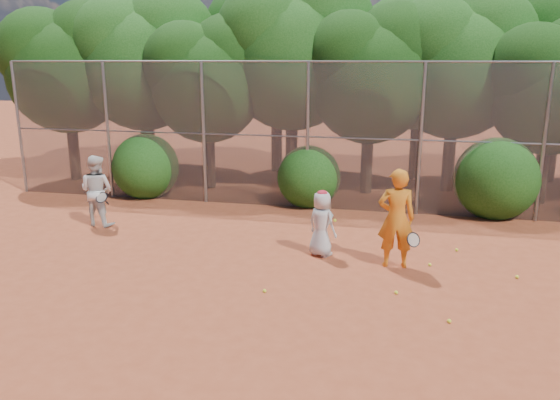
# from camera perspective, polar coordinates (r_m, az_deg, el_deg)

# --- Properties ---
(ground) EXTENTS (80.00, 80.00, 0.00)m
(ground) POSITION_cam_1_polar(r_m,az_deg,el_deg) (9.67, 2.64, -10.30)
(ground) COLOR brown
(ground) RESTS_ON ground
(fence_back) EXTENTS (20.05, 0.09, 4.03)m
(fence_back) POSITION_cam_1_polar(r_m,az_deg,el_deg) (14.88, 6.27, 6.67)
(fence_back) COLOR gray
(fence_back) RESTS_ON ground
(tree_0) EXTENTS (4.38, 3.81, 6.00)m
(tree_0) POSITION_cam_1_polar(r_m,az_deg,el_deg) (19.95, -21.30, 13.18)
(tree_0) COLOR black
(tree_0) RESTS_ON ground
(tree_1) EXTENTS (4.64, 4.03, 6.35)m
(tree_1) POSITION_cam_1_polar(r_m,az_deg,el_deg) (19.15, -14.05, 14.40)
(tree_1) COLOR black
(tree_1) RESTS_ON ground
(tree_2) EXTENTS (3.99, 3.47, 5.47)m
(tree_2) POSITION_cam_1_polar(r_m,az_deg,el_deg) (17.53, -7.46, 12.83)
(tree_2) COLOR black
(tree_2) RESTS_ON ground
(tree_3) EXTENTS (4.89, 4.26, 6.70)m
(tree_3) POSITION_cam_1_polar(r_m,az_deg,el_deg) (17.84, 1.50, 15.58)
(tree_3) COLOR black
(tree_3) RESTS_ON ground
(tree_4) EXTENTS (4.19, 3.64, 5.73)m
(tree_4) POSITION_cam_1_polar(r_m,az_deg,el_deg) (16.93, 9.62, 13.29)
(tree_4) COLOR black
(tree_4) RESTS_ON ground
(tree_5) EXTENTS (4.51, 3.92, 6.17)m
(tree_5) POSITION_cam_1_polar(r_m,az_deg,el_deg) (17.77, 18.13, 13.78)
(tree_5) COLOR black
(tree_5) RESTS_ON ground
(tree_6) EXTENTS (3.86, 3.36, 5.29)m
(tree_6) POSITION_cam_1_polar(r_m,az_deg,el_deg) (17.20, 26.71, 11.03)
(tree_6) COLOR black
(tree_6) RESTS_ON ground
(tree_9) EXTENTS (4.83, 4.20, 6.62)m
(tree_9) POSITION_cam_1_polar(r_m,az_deg,el_deg) (21.65, -13.76, 14.84)
(tree_9) COLOR black
(tree_9) RESTS_ON ground
(tree_10) EXTENTS (5.15, 4.48, 7.06)m
(tree_10) POSITION_cam_1_polar(r_m,az_deg,el_deg) (20.20, -0.14, 16.11)
(tree_10) COLOR black
(tree_10) RESTS_ON ground
(tree_11) EXTENTS (4.64, 4.03, 6.35)m
(tree_11) POSITION_cam_1_polar(r_m,az_deg,el_deg) (19.31, 14.68, 14.36)
(tree_11) COLOR black
(tree_11) RESTS_ON ground
(bush_0) EXTENTS (2.00, 2.00, 2.00)m
(bush_0) POSITION_cam_1_polar(r_m,az_deg,el_deg) (17.00, -13.87, 3.71)
(bush_0) COLOR #164411
(bush_0) RESTS_ON ground
(bush_1) EXTENTS (1.80, 1.80, 1.80)m
(bush_1) POSITION_cam_1_polar(r_m,az_deg,el_deg) (15.49, 3.03, 2.72)
(bush_1) COLOR #164411
(bush_1) RESTS_ON ground
(bush_2) EXTENTS (2.20, 2.20, 2.20)m
(bush_2) POSITION_cam_1_polar(r_m,az_deg,el_deg) (15.46, 21.66, 2.44)
(bush_2) COLOR #164411
(bush_2) RESTS_ON ground
(player_yellow) EXTENTS (0.91, 0.63, 2.01)m
(player_yellow) POSITION_cam_1_polar(r_m,az_deg,el_deg) (11.03, 12.06, -1.90)
(player_yellow) COLOR orange
(player_yellow) RESTS_ON ground
(player_teen) EXTENTS (0.82, 0.74, 1.42)m
(player_teen) POSITION_cam_1_polar(r_m,az_deg,el_deg) (11.51, 4.38, -2.44)
(player_teen) COLOR silver
(player_teen) RESTS_ON ground
(player_white) EXTENTS (0.94, 0.80, 1.78)m
(player_white) POSITION_cam_1_polar(r_m,az_deg,el_deg) (14.32, -18.60, 0.94)
(player_white) COLOR silver
(player_white) RESTS_ON ground
(ball_0) EXTENTS (0.07, 0.07, 0.07)m
(ball_0) POSITION_cam_1_polar(r_m,az_deg,el_deg) (10.05, 12.04, -9.43)
(ball_0) COLOR yellow
(ball_0) RESTS_ON ground
(ball_1) EXTENTS (0.07, 0.07, 0.07)m
(ball_1) POSITION_cam_1_polar(r_m,az_deg,el_deg) (11.50, 15.38, -6.52)
(ball_1) COLOR yellow
(ball_1) RESTS_ON ground
(ball_2) EXTENTS (0.07, 0.07, 0.07)m
(ball_2) POSITION_cam_1_polar(r_m,az_deg,el_deg) (9.25, 17.26, -11.98)
(ball_2) COLOR yellow
(ball_2) RESTS_ON ground
(ball_3) EXTENTS (0.07, 0.07, 0.07)m
(ball_3) POSITION_cam_1_polar(r_m,az_deg,el_deg) (11.42, 23.53, -7.38)
(ball_3) COLOR yellow
(ball_3) RESTS_ON ground
(ball_4) EXTENTS (0.07, 0.07, 0.07)m
(ball_4) POSITION_cam_1_polar(r_m,az_deg,el_deg) (9.90, -1.62, -9.47)
(ball_4) COLOR yellow
(ball_4) RESTS_ON ground
(ball_5) EXTENTS (0.07, 0.07, 0.07)m
(ball_5) POSITION_cam_1_polar(r_m,az_deg,el_deg) (12.52, 17.98, -4.97)
(ball_5) COLOR yellow
(ball_5) RESTS_ON ground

